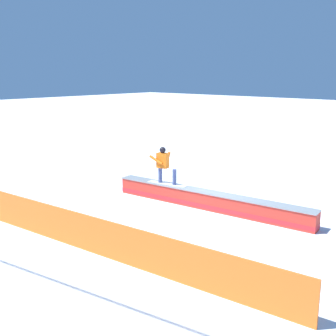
% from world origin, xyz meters
% --- Properties ---
extents(ground_plane, '(120.00, 120.00, 0.00)m').
position_xyz_m(ground_plane, '(0.00, 0.00, 0.00)').
color(ground_plane, white).
extents(grind_box, '(7.28, 1.24, 0.60)m').
position_xyz_m(grind_box, '(0.00, 0.00, 0.27)').
color(grind_box, red).
rests_on(grind_box, ground_plane).
extents(snowboarder, '(1.56, 0.59, 1.32)m').
position_xyz_m(snowboarder, '(1.82, 0.19, 1.31)').
color(snowboarder, silver).
rests_on(snowboarder, grind_box).
extents(safety_fence, '(10.95, 1.17, 0.97)m').
position_xyz_m(safety_fence, '(0.00, 4.77, 0.48)').
color(safety_fence, orange).
rests_on(safety_fence, ground_plane).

